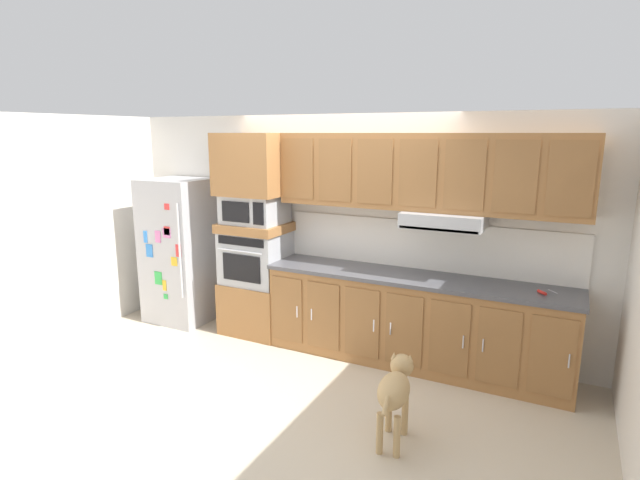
# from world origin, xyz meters

# --- Properties ---
(ground_plane) EXTENTS (9.60, 9.60, 0.00)m
(ground_plane) POSITION_xyz_m (0.00, 0.00, 0.00)
(ground_plane) COLOR beige
(back_kitchen_wall) EXTENTS (6.20, 0.12, 2.50)m
(back_kitchen_wall) POSITION_xyz_m (0.00, 1.11, 1.25)
(back_kitchen_wall) COLOR silver
(back_kitchen_wall) RESTS_ON ground
(side_panel_left) EXTENTS (0.12, 7.10, 2.50)m
(side_panel_left) POSITION_xyz_m (-2.80, 0.00, 1.25)
(side_panel_left) COLOR silver
(side_panel_left) RESTS_ON ground
(refrigerator) EXTENTS (0.76, 0.73, 1.76)m
(refrigerator) POSITION_xyz_m (-2.01, 0.68, 0.88)
(refrigerator) COLOR #ADADB2
(refrigerator) RESTS_ON ground
(oven_base_cabinet) EXTENTS (0.74, 0.62, 0.60)m
(oven_base_cabinet) POSITION_xyz_m (-0.93, 0.75, 0.30)
(oven_base_cabinet) COLOR #996638
(oven_base_cabinet) RESTS_ON ground
(built_in_oven) EXTENTS (0.70, 0.62, 0.60)m
(built_in_oven) POSITION_xyz_m (-0.93, 0.75, 0.90)
(built_in_oven) COLOR #A8AAAF
(built_in_oven) RESTS_ON oven_base_cabinet
(appliance_mid_shelf) EXTENTS (0.74, 0.62, 0.10)m
(appliance_mid_shelf) POSITION_xyz_m (-0.93, 0.75, 1.25)
(appliance_mid_shelf) COLOR #996638
(appliance_mid_shelf) RESTS_ON built_in_oven
(microwave) EXTENTS (0.64, 0.54, 0.32)m
(microwave) POSITION_xyz_m (-0.93, 0.75, 1.46)
(microwave) COLOR #A8AAAF
(microwave) RESTS_ON appliance_mid_shelf
(appliance_upper_cabinet) EXTENTS (0.74, 0.62, 0.68)m
(appliance_upper_cabinet) POSITION_xyz_m (-0.93, 0.75, 1.96)
(appliance_upper_cabinet) COLOR #996638
(appliance_upper_cabinet) RESTS_ON microwave
(lower_cabinet_run) EXTENTS (3.00, 0.63, 0.88)m
(lower_cabinet_run) POSITION_xyz_m (0.94, 0.75, 0.44)
(lower_cabinet_run) COLOR #996638
(lower_cabinet_run) RESTS_ON ground
(countertop_slab) EXTENTS (3.04, 0.64, 0.04)m
(countertop_slab) POSITION_xyz_m (0.94, 0.75, 0.90)
(countertop_slab) COLOR #4C4C51
(countertop_slab) RESTS_ON lower_cabinet_run
(backsplash_panel) EXTENTS (3.04, 0.02, 0.50)m
(backsplash_panel) POSITION_xyz_m (0.94, 1.04, 1.17)
(backsplash_panel) COLOR silver
(backsplash_panel) RESTS_ON countertop_slab
(upper_cabinet_with_hood) EXTENTS (3.00, 0.48, 0.88)m
(upper_cabinet_with_hood) POSITION_xyz_m (0.95, 0.87, 1.90)
(upper_cabinet_with_hood) COLOR #996638
(upper_cabinet_with_hood) RESTS_ON backsplash_panel
(screwdriver) EXTENTS (0.17, 0.17, 0.03)m
(screwdriver) POSITION_xyz_m (2.10, 0.70, 0.93)
(screwdriver) COLOR red
(screwdriver) RESTS_ON countertop_slab
(dog) EXTENTS (0.28, 0.78, 0.61)m
(dog) POSITION_xyz_m (1.20, -0.59, 0.42)
(dog) COLOR tan
(dog) RESTS_ON ground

